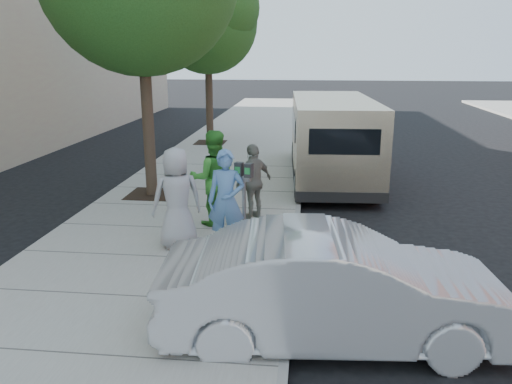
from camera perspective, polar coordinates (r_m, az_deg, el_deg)
ground at (r=10.31m, az=-3.50°, el=-5.08°), size 120.00×120.00×0.00m
sidewalk at (r=10.49m, az=-8.92°, el=-4.43°), size 5.00×60.00×0.15m
curb_face at (r=10.15m, az=4.56°, el=-4.98°), size 0.12×60.00×0.16m
tree_far at (r=19.93m, az=-5.46°, el=19.17°), size 3.92×3.80×6.49m
parking_meter at (r=8.92m, az=-1.38°, el=0.54°), size 0.35×0.22×1.62m
van at (r=14.65m, az=8.63°, el=6.14°), size 2.48×6.54×2.39m
sedan at (r=6.58m, az=9.10°, el=-10.76°), size 4.63×1.93×1.49m
person_officer at (r=8.98m, az=-3.43°, el=-0.99°), size 0.68×0.45×1.86m
person_green_shirt at (r=10.35m, az=-4.92°, el=1.60°), size 1.14×1.00×1.99m
person_gray_shirt at (r=9.21m, az=-9.03°, el=-0.68°), size 1.08×0.93×1.87m
person_striped_polo at (r=10.72m, az=-0.25°, el=1.20°), size 0.93×0.99×1.64m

